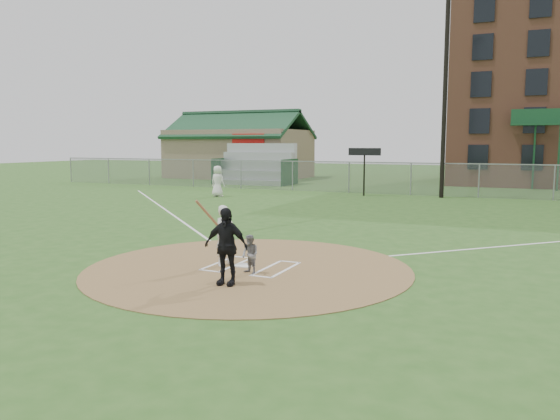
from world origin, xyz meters
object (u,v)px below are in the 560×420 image
at_px(batter_at_plate, 225,235).
at_px(catcher, 250,254).
at_px(umpire, 226,246).
at_px(ondeck_player, 218,181).
at_px(home_plate, 244,265).

bearing_deg(batter_at_plate, catcher, -28.52).
distance_m(umpire, batter_at_plate, 1.98).
bearing_deg(catcher, batter_at_plate, 176.47).
xyz_separation_m(umpire, ondeck_player, (-10.79, 17.90, 0.03)).
bearing_deg(ondeck_player, catcher, 127.72).
distance_m(catcher, batter_at_plate, 1.22).
distance_m(umpire, ondeck_player, 20.90).
height_order(catcher, batter_at_plate, batter_at_plate).
xyz_separation_m(umpire, batter_at_plate, (-1.01, 1.70, -0.08)).
bearing_deg(umpire, ondeck_player, 115.69).
xyz_separation_m(catcher, ondeck_player, (-10.82, 16.76, 0.43)).
distance_m(home_plate, ondeck_player, 19.09).
bearing_deg(umpire, catcher, 83.12).
bearing_deg(catcher, ondeck_player, 147.82).
bearing_deg(ondeck_player, umpire, 125.96).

